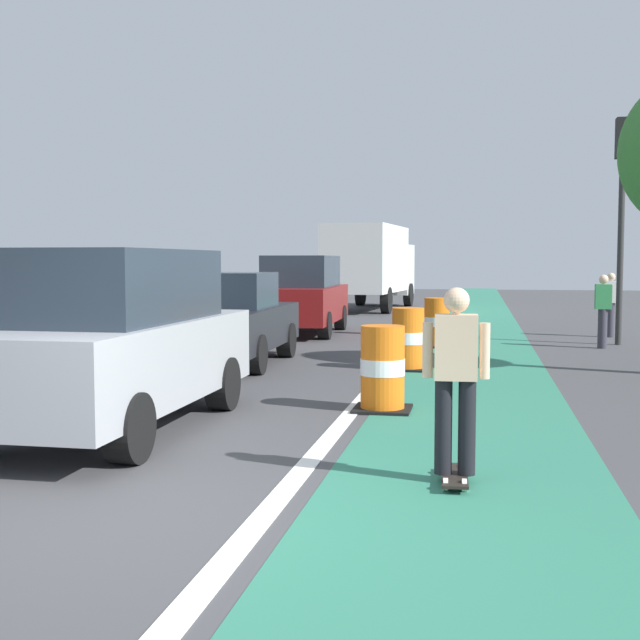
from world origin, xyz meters
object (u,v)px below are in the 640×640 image
delivery_truck_down_block (371,262)px  traffic_light_corner (622,190)px  skateboarder_on_lane (456,378)px  parked_sedan_second (228,320)px  parked_suv_nearest (113,339)px  traffic_barrel_back (437,323)px  pedestrian_crossing (603,309)px  parked_suv_third (302,294)px  traffic_barrel_mid (408,340)px  pedestrian_waiting (611,303)px  traffic_barrel_front (383,369)px

delivery_truck_down_block → traffic_light_corner: size_ratio=1.52×
skateboarder_on_lane → parked_sedan_second: parked_sedan_second is taller
parked_suv_nearest → traffic_barrel_back: 10.22m
skateboarder_on_lane → pedestrian_crossing: size_ratio=1.05×
parked_suv_third → traffic_light_corner: traffic_light_corner is taller
traffic_light_corner → traffic_barrel_mid: bearing=-129.8°
pedestrian_waiting → skateboarder_on_lane: bearing=-103.4°
parked_suv_third → pedestrian_waiting: 7.80m
pedestrian_crossing → pedestrian_waiting: 2.87m
skateboarder_on_lane → parked_sedan_second: (-4.34, 7.40, -0.08)m
delivery_truck_down_block → pedestrian_crossing: bearing=-62.7°
traffic_barrel_front → traffic_light_corner: (4.34, 9.22, 2.97)m
parked_sedan_second → parked_suv_third: 6.53m
parked_suv_nearest → pedestrian_crossing: 12.13m
traffic_barrel_front → traffic_barrel_mid: size_ratio=1.00×
skateboarder_on_lane → traffic_barrel_back: 11.29m
traffic_light_corner → pedestrian_waiting: 3.28m
traffic_barrel_back → delivery_truck_down_block: bearing=103.4°
parked_sedan_second → pedestrian_crossing: bearing=30.6°
parked_suv_nearest → delivery_truck_down_block: size_ratio=0.60×
parked_sedan_second → pedestrian_crossing: 8.35m
parked_suv_third → traffic_barrel_back: parked_suv_third is taller
traffic_barrel_back → traffic_light_corner: (4.04, 1.26, 2.97)m
traffic_barrel_back → delivery_truck_down_block: (-3.23, 13.57, 1.31)m
skateboarder_on_lane → traffic_light_corner: 13.21m
skateboarder_on_lane → parked_sedan_second: 8.58m
skateboarder_on_lane → pedestrian_crossing: 12.00m
parked_suv_third → pedestrian_waiting: size_ratio=2.89×
traffic_barrel_mid → traffic_light_corner: size_ratio=0.21×
traffic_barrel_mid → pedestrian_waiting: bearing=58.1°
traffic_barrel_front → pedestrian_waiting: (4.44, 11.16, 0.33)m
parked_suv_nearest → pedestrian_crossing: parked_suv_nearest is taller
traffic_barrel_mid → pedestrian_crossing: (3.87, 4.35, 0.33)m
skateboarder_on_lane → parked_suv_nearest: bearing=158.2°
delivery_truck_down_block → pedestrian_waiting: size_ratio=4.81×
skateboarder_on_lane → traffic_light_corner: size_ratio=0.33×
parked_sedan_second → traffic_barrel_mid: bearing=-1.6°
pedestrian_waiting → delivery_truck_down_block: bearing=125.5°
traffic_barrel_back → skateboarder_on_lane: bearing=-86.4°
pedestrian_crossing → pedestrian_waiting: (0.58, 2.81, 0.00)m
parked_suv_nearest → delivery_truck_down_block: bearing=90.2°
skateboarder_on_lane → parked_suv_third: parked_suv_third is taller
skateboarder_on_lane → traffic_barrel_back: skateboarder_on_lane is taller
parked_suv_third → traffic_barrel_back: size_ratio=4.27×
parked_suv_nearest → pedestrian_crossing: size_ratio=2.86×
parked_sedan_second → pedestrian_crossing: (7.19, 4.25, 0.03)m
traffic_barrel_front → traffic_barrel_back: same height
parked_suv_nearest → pedestrian_waiting: parked_suv_nearest is taller
parked_suv_nearest → parked_suv_third: bearing=92.3°
traffic_barrel_front → parked_suv_third: bearing=107.5°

